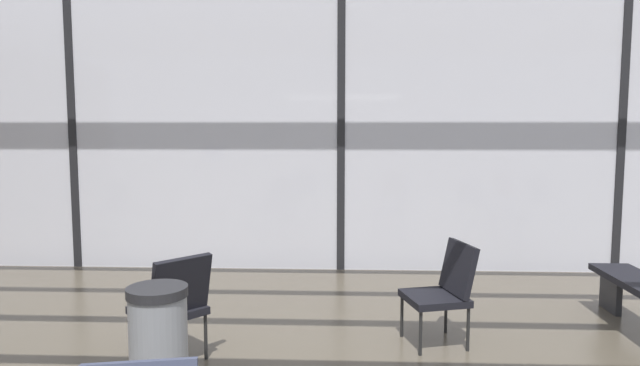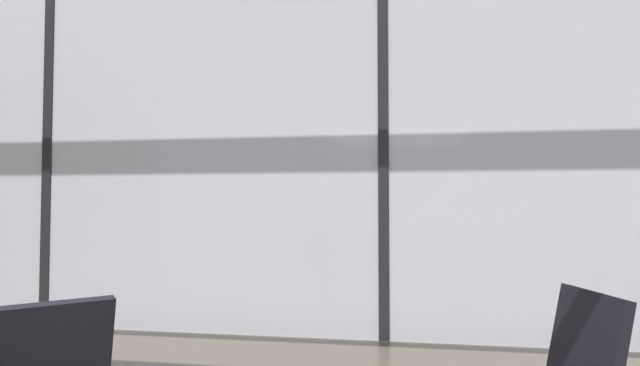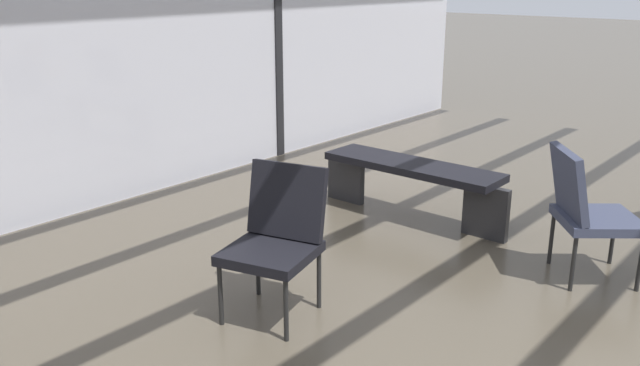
# 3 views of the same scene
# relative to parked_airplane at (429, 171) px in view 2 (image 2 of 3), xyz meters

# --- Properties ---
(glass_curtain_wall) EXTENTS (14.00, 0.08, 3.59)m
(glass_curtain_wall) POSITION_rel_parked_airplane_xyz_m (-0.61, -5.61, -0.12)
(glass_curtain_wall) COLOR silver
(glass_curtain_wall) RESTS_ON ground
(window_mullion_0) EXTENTS (0.10, 0.12, 3.59)m
(window_mullion_0) POSITION_rel_parked_airplane_xyz_m (-4.11, -5.61, -0.12)
(window_mullion_0) COLOR black
(window_mullion_0) RESTS_ON ground
(window_mullion_1) EXTENTS (0.10, 0.12, 3.59)m
(window_mullion_1) POSITION_rel_parked_airplane_xyz_m (-0.61, -5.61, -0.12)
(window_mullion_1) COLOR black
(window_mullion_1) RESTS_ON ground
(parked_airplane) EXTENTS (13.47, 3.83, 3.83)m
(parked_airplane) POSITION_rel_parked_airplane_xyz_m (0.00, 0.00, 0.00)
(parked_airplane) COLOR #B2BCD6
(parked_airplane) RESTS_ON ground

